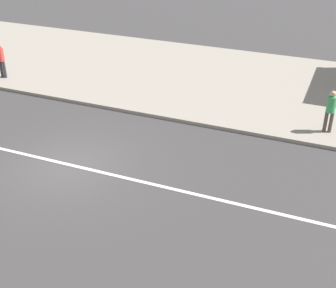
% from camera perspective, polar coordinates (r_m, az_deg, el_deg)
% --- Properties ---
extents(ground_plane, '(160.00, 160.00, 0.00)m').
position_cam_1_polar(ground_plane, '(16.76, -11.88, -2.50)').
color(ground_plane, '#383535').
extents(lane_centre_stripe, '(50.40, 0.14, 0.01)m').
position_cam_1_polar(lane_centre_stripe, '(16.76, -11.88, -2.49)').
color(lane_centre_stripe, silver).
rests_on(lane_centre_stripe, ground).
extents(kerb_strip, '(68.00, 10.00, 0.15)m').
position_cam_1_polar(kerb_strip, '(24.38, 0.54, 8.54)').
color(kerb_strip, gray).
rests_on(kerb_strip, ground).
extents(pedestrian_near_clock, '(0.34, 0.34, 1.71)m').
position_cam_1_polar(pedestrian_near_clock, '(18.91, 19.22, 4.14)').
color(pedestrian_near_clock, '#4C4238').
rests_on(pedestrian_near_clock, kerb_strip).
extents(pedestrian_mid_kerb, '(0.34, 0.34, 1.72)m').
position_cam_1_polar(pedestrian_mid_kerb, '(24.80, -19.70, 9.86)').
color(pedestrian_mid_kerb, '#333338').
rests_on(pedestrian_mid_kerb, kerb_strip).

